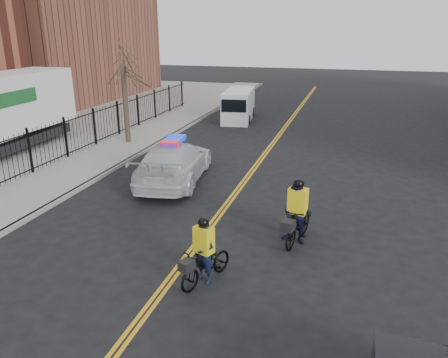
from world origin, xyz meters
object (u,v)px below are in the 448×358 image
at_px(police_cruiser, 174,162).
at_px(cargo_van, 238,106).
at_px(cyclist_far, 297,218).
at_px(cyclist_near, 204,260).

bearing_deg(police_cruiser, cargo_van, -94.84).
height_order(cargo_van, cyclist_far, cargo_van).
relative_size(cargo_van, cyclist_far, 2.45).
relative_size(cargo_van, cyclist_near, 2.66).
relative_size(police_cruiser, cyclist_far, 2.90).
relative_size(police_cruiser, cyclist_near, 3.14).
distance_m(cyclist_near, cyclist_far, 3.40).
bearing_deg(cargo_van, cyclist_near, -85.16).
distance_m(cargo_van, cyclist_near, 20.35).
xyz_separation_m(cargo_van, cyclist_near, (4.33, -19.88, -0.38)).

